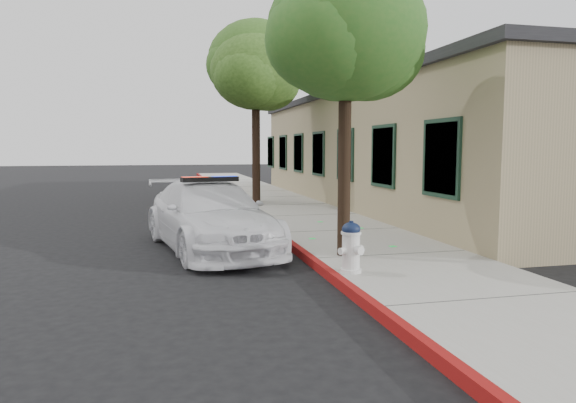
# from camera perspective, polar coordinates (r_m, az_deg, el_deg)

# --- Properties ---
(ground) EXTENTS (120.00, 120.00, 0.00)m
(ground) POSITION_cam_1_polar(r_m,az_deg,el_deg) (9.61, 2.44, -7.13)
(ground) COLOR black
(ground) RESTS_ON ground
(sidewalk) EXTENTS (3.20, 60.00, 0.15)m
(sidewalk) POSITION_cam_1_polar(r_m,az_deg,el_deg) (12.88, 5.63, -3.48)
(sidewalk) COLOR gray
(sidewalk) RESTS_ON ground
(red_curb) EXTENTS (0.14, 60.00, 0.16)m
(red_curb) POSITION_cam_1_polar(r_m,az_deg,el_deg) (12.46, -1.09, -3.74)
(red_curb) COLOR maroon
(red_curb) RESTS_ON ground
(clapboard_building) EXTENTS (7.30, 20.89, 4.24)m
(clapboard_building) POSITION_cam_1_polar(r_m,az_deg,el_deg) (20.25, 13.81, 5.61)
(clapboard_building) COLOR tan
(clapboard_building) RESTS_ON ground
(police_car) EXTENTS (2.95, 5.29, 1.57)m
(police_car) POSITION_cam_1_polar(r_m,az_deg,el_deg) (11.19, -8.52, -1.55)
(police_car) COLOR white
(police_car) RESTS_ON ground
(fire_hydrant) EXTENTS (0.48, 0.42, 0.84)m
(fire_hydrant) POSITION_cam_1_polar(r_m,az_deg,el_deg) (8.50, 6.95, -4.94)
(fire_hydrant) COLOR silver
(fire_hydrant) RESTS_ON sidewalk
(street_tree_near) EXTENTS (3.11, 2.91, 5.34)m
(street_tree_near) POSITION_cam_1_polar(r_m,az_deg,el_deg) (9.92, 6.42, 17.28)
(street_tree_near) COLOR black
(street_tree_near) RESTS_ON sidewalk
(street_tree_mid) EXTENTS (3.76, 3.52, 6.71)m
(street_tree_mid) POSITION_cam_1_polar(r_m,az_deg,el_deg) (19.89, -3.53, 14.68)
(street_tree_mid) COLOR black
(street_tree_mid) RESTS_ON sidewalk
(street_tree_far) EXTENTS (3.33, 3.30, 6.12)m
(street_tree_far) POSITION_cam_1_polar(r_m,az_deg,el_deg) (19.09, -3.45, 13.66)
(street_tree_far) COLOR black
(street_tree_far) RESTS_ON sidewalk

